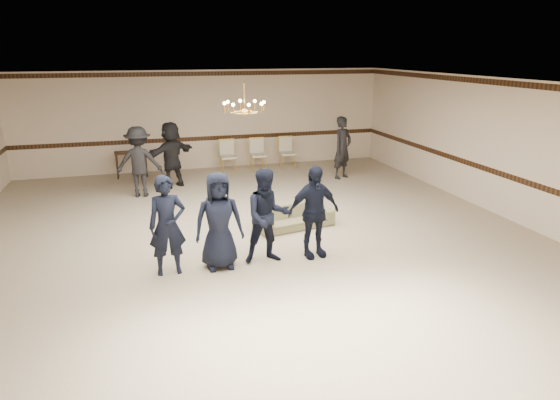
{
  "coord_description": "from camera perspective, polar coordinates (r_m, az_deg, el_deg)",
  "views": [
    {
      "loc": [
        -2.23,
        -9.23,
        3.82
      ],
      "look_at": [
        0.34,
        -0.5,
        1.03
      ],
      "focal_mm": 31.62,
      "sensor_mm": 36.0,
      "label": 1
    }
  ],
  "objects": [
    {
      "name": "chandelier",
      "position": [
        10.51,
        -4.16,
        11.83
      ],
      "size": [
        0.94,
        0.94,
        0.89
      ],
      "primitive_type": null,
      "color": "gold",
      "rests_on": "ceiling"
    },
    {
      "name": "boy_a",
      "position": [
        8.78,
        -12.9,
        -2.91
      ],
      "size": [
        0.67,
        0.46,
        1.78
      ],
      "primitive_type": "imported",
      "rotation": [
        0.0,
        0.0,
        0.05
      ],
      "color": "black",
      "rests_on": "floor"
    },
    {
      "name": "boy_c",
      "position": [
        9.04,
        -1.47,
        -1.89
      ],
      "size": [
        0.88,
        0.7,
        1.78
      ],
      "primitive_type": "imported",
      "rotation": [
        0.0,
        0.0,
        -0.03
      ],
      "color": "black",
      "rests_on": "floor"
    },
    {
      "name": "adult_mid",
      "position": [
        14.42,
        -12.45,
        5.13
      ],
      "size": [
        1.77,
        1.45,
        1.89
      ],
      "primitive_type": "imported",
      "rotation": [
        0.0,
        0.0,
        3.74
      ],
      "color": "black",
      "rests_on": "floor"
    },
    {
      "name": "room",
      "position": [
        9.75,
        -2.74,
        3.85
      ],
      "size": [
        12.01,
        14.01,
        3.21
      ],
      "color": "tan",
      "rests_on": "ground"
    },
    {
      "name": "boy_d",
      "position": [
        9.3,
        3.9,
        -1.38
      ],
      "size": [
        1.09,
        0.55,
        1.78
      ],
      "primitive_type": "imported",
      "rotation": [
        0.0,
        0.0,
        0.12
      ],
      "color": "black",
      "rests_on": "floor"
    },
    {
      "name": "adult_right",
      "position": [
        15.23,
        7.24,
        6.02
      ],
      "size": [
        0.82,
        0.73,
        1.89
      ],
      "primitive_type": "imported",
      "rotation": [
        0.0,
        0.0,
        0.5
      ],
      "color": "black",
      "rests_on": "floor"
    },
    {
      "name": "chair_rail",
      "position": [
        16.61,
        -8.49,
        7.07
      ],
      "size": [
        12.0,
        0.02,
        0.14
      ],
      "primitive_type": "cube",
      "color": "#3B2311",
      "rests_on": "wall_back"
    },
    {
      "name": "banquet_chair_right",
      "position": [
        16.49,
        0.86,
        5.46
      ],
      "size": [
        0.5,
        0.5,
        1.03
      ],
      "primitive_type": null,
      "rotation": [
        0.0,
        0.0,
        0.01
      ],
      "color": "beige",
      "rests_on": "floor"
    },
    {
      "name": "crown_molding",
      "position": [
        16.38,
        -8.81,
        14.25
      ],
      "size": [
        12.0,
        0.02,
        0.14
      ],
      "primitive_type": "cube",
      "color": "#3B2311",
      "rests_on": "wall_back"
    },
    {
      "name": "console_table",
      "position": [
        16.0,
        -16.78,
        3.99
      ],
      "size": [
        0.98,
        0.44,
        0.82
      ],
      "primitive_type": "cube",
      "rotation": [
        0.0,
        0.0,
        0.03
      ],
      "color": "#301C10",
      "rests_on": "floor"
    },
    {
      "name": "boy_b",
      "position": [
        8.87,
        -7.1,
        -2.4
      ],
      "size": [
        0.87,
        0.57,
        1.78
      ],
      "primitive_type": "imported",
      "rotation": [
        0.0,
        0.0,
        0.0
      ],
      "color": "black",
      "rests_on": "floor"
    },
    {
      "name": "settee",
      "position": [
        10.99,
        1.62,
        -1.9
      ],
      "size": [
        1.86,
        1.01,
        0.51
      ],
      "primitive_type": "imported",
      "rotation": [
        0.0,
        0.0,
        0.19
      ],
      "color": "#7E7D54",
      "rests_on": "floor"
    },
    {
      "name": "banquet_chair_left",
      "position": [
        16.03,
        -6.02,
        5.02
      ],
      "size": [
        0.51,
        0.51,
        1.03
      ],
      "primitive_type": null,
      "rotation": [
        0.0,
        0.0,
        0.02
      ],
      "color": "beige",
      "rests_on": "floor"
    },
    {
      "name": "adult_left",
      "position": [
        13.7,
        -15.98,
        4.26
      ],
      "size": [
        1.31,
        0.86,
        1.89
      ],
      "primitive_type": "imported",
      "rotation": [
        0.0,
        0.0,
        3.01
      ],
      "color": "black",
      "rests_on": "floor"
    },
    {
      "name": "banquet_chair_mid",
      "position": [
        16.23,
        -2.53,
        5.25
      ],
      "size": [
        0.51,
        0.51,
        1.03
      ],
      "primitive_type": null,
      "rotation": [
        0.0,
        0.0,
        -0.03
      ],
      "color": "beige",
      "rests_on": "floor"
    }
  ]
}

